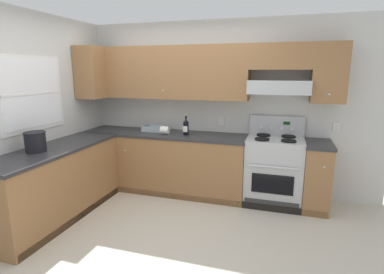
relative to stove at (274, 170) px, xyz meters
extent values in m
plane|color=beige|center=(-1.33, -1.25, -0.48)|extent=(7.04, 7.04, 0.00)
cube|color=silver|center=(-0.87, 0.37, 0.80)|extent=(4.68, 0.12, 2.55)
cube|color=olive|center=(-1.61, 0.13, 1.32)|extent=(2.41, 0.34, 0.76)
cube|color=olive|center=(0.61, 0.13, 1.32)|extent=(0.42, 0.34, 0.76)
cube|color=olive|center=(0.00, 0.13, 1.53)|extent=(0.80, 0.34, 0.34)
cube|color=#B7BABC|center=(0.00, 0.09, 1.14)|extent=(0.80, 0.46, 0.17)
cube|color=#B7BABC|center=(0.00, -0.13, 1.07)|extent=(0.80, 0.03, 0.04)
sphere|color=silver|center=(-1.61, -0.05, 1.06)|extent=(0.02, 0.02, 0.02)
sphere|color=silver|center=(0.60, -0.05, 1.06)|extent=(0.02, 0.02, 0.02)
sphere|color=silver|center=(0.62, -0.05, 1.06)|extent=(0.02, 0.02, 0.02)
cube|color=silver|center=(-0.81, 0.29, 0.60)|extent=(0.08, 0.01, 0.12)
cube|color=silver|center=(-0.81, 0.29, 0.62)|extent=(0.03, 0.00, 0.03)
cube|color=silver|center=(-0.81, 0.29, 0.58)|extent=(0.03, 0.00, 0.03)
cube|color=silver|center=(0.78, 0.29, 0.60)|extent=(0.08, 0.01, 0.12)
cube|color=silver|center=(0.78, 0.29, 0.62)|extent=(0.03, 0.00, 0.03)
cube|color=silver|center=(0.78, 0.29, 0.58)|extent=(0.03, 0.00, 0.03)
cube|color=silver|center=(-2.95, -1.15, 0.80)|extent=(0.12, 4.00, 2.55)
cube|color=white|center=(-2.90, -1.16, 1.07)|extent=(0.04, 1.00, 0.92)
cube|color=white|center=(-2.88, -1.16, 1.07)|extent=(0.01, 0.90, 0.82)
cube|color=white|center=(-2.88, -1.16, 1.07)|extent=(0.01, 0.90, 0.02)
cube|color=olive|center=(-2.71, -0.05, 1.32)|extent=(0.34, 0.64, 0.76)
cube|color=olive|center=(-1.62, -0.01, -0.04)|extent=(2.48, 0.61, 0.87)
cube|color=#2D2D30|center=(-1.62, -0.01, 0.41)|extent=(2.50, 0.63, 0.04)
cube|color=olive|center=(0.55, -0.01, -0.04)|extent=(0.33, 0.61, 0.87)
cube|color=#2D2D30|center=(0.55, -0.01, 0.41)|extent=(0.35, 0.63, 0.04)
cube|color=black|center=(-1.07, -0.28, -0.43)|extent=(3.54, 0.06, 0.09)
sphere|color=silver|center=(-2.12, -0.33, 0.20)|extent=(0.03, 0.03, 0.03)
sphere|color=silver|center=(0.60, -0.33, 0.20)|extent=(0.03, 0.03, 0.03)
cube|color=olive|center=(-2.58, -1.26, -0.04)|extent=(0.61, 1.89, 0.87)
cube|color=#2D2D30|center=(-2.58, -1.26, 0.41)|extent=(0.63, 1.91, 0.04)
cube|color=black|center=(-2.30, -1.26, -0.43)|extent=(0.06, 1.85, 0.09)
cube|color=#B7BABC|center=(0.00, 0.00, -0.02)|extent=(0.76, 0.58, 0.91)
cube|color=black|center=(0.00, -0.30, -0.10)|extent=(0.53, 0.01, 0.26)
cylinder|color=silver|center=(0.00, -0.32, 0.14)|extent=(0.65, 0.02, 0.02)
cube|color=#333333|center=(0.00, -0.30, -0.38)|extent=(0.70, 0.01, 0.11)
cube|color=#B7BABC|center=(0.00, 0.00, 0.44)|extent=(0.76, 0.58, 0.02)
cube|color=#B7BABC|center=(0.00, 0.27, 0.58)|extent=(0.76, 0.04, 0.29)
cube|color=#053F0C|center=(0.13, 0.25, 0.63)|extent=(0.09, 0.01, 0.04)
cylinder|color=black|center=(-0.17, -0.14, 0.46)|extent=(0.19, 0.19, 0.02)
cylinder|color=black|center=(-0.17, -0.14, 0.45)|extent=(0.07, 0.07, 0.01)
cylinder|color=black|center=(0.17, -0.14, 0.46)|extent=(0.19, 0.19, 0.02)
cylinder|color=black|center=(0.17, -0.14, 0.45)|extent=(0.07, 0.07, 0.01)
cylinder|color=black|center=(-0.17, 0.14, 0.46)|extent=(0.19, 0.19, 0.02)
cylinder|color=black|center=(-0.17, 0.14, 0.45)|extent=(0.07, 0.07, 0.01)
cylinder|color=black|center=(0.17, 0.14, 0.46)|extent=(0.19, 0.19, 0.02)
cylinder|color=black|center=(0.17, 0.14, 0.45)|extent=(0.07, 0.07, 0.01)
cylinder|color=white|center=(-0.21, 0.25, 0.55)|extent=(0.04, 0.02, 0.04)
cylinder|color=white|center=(-0.07, 0.25, 0.55)|extent=(0.04, 0.02, 0.04)
cylinder|color=white|center=(0.07, 0.25, 0.55)|extent=(0.04, 0.02, 0.04)
cylinder|color=white|center=(0.21, 0.25, 0.55)|extent=(0.04, 0.02, 0.04)
cylinder|color=black|center=(-1.26, -0.05, 0.53)|extent=(0.08, 0.08, 0.19)
cone|color=black|center=(-1.26, -0.05, 0.64)|extent=(0.08, 0.08, 0.04)
cylinder|color=black|center=(-1.26, -0.05, 0.70)|extent=(0.03, 0.03, 0.08)
cylinder|color=gold|center=(-1.26, -0.05, 0.73)|extent=(0.03, 0.03, 0.02)
cube|color=silver|center=(-1.26, -0.09, 0.53)|extent=(0.07, 0.00, 0.09)
cube|color=#9EADB7|center=(-1.83, 0.09, 0.44)|extent=(0.27, 0.19, 0.02)
cube|color=#9EADB7|center=(-1.83, -0.02, 0.47)|extent=(0.34, 0.01, 0.08)
cube|color=#9EADB7|center=(-1.83, 0.20, 0.47)|extent=(0.34, 0.01, 0.08)
cube|color=#9EADB7|center=(-1.99, 0.09, 0.47)|extent=(0.01, 0.21, 0.08)
cube|color=#9EADB7|center=(-1.66, 0.09, 0.47)|extent=(0.01, 0.21, 0.08)
cylinder|color=black|center=(-2.63, -1.45, 0.55)|extent=(0.23, 0.23, 0.23)
torus|color=black|center=(-2.63, -1.45, 0.66)|extent=(0.24, 0.24, 0.01)
cylinder|color=white|center=(-1.58, -0.08, 0.49)|extent=(0.12, 0.12, 0.12)
cylinder|color=#9E7A51|center=(-1.64, -0.08, 0.49)|extent=(0.01, 0.04, 0.04)
camera|label=1|loc=(0.09, -4.15, 1.35)|focal=28.25mm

